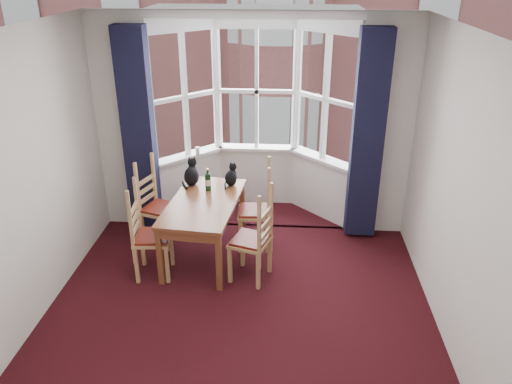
# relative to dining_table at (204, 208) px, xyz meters

# --- Properties ---
(floor) EXTENTS (4.50, 4.50, 0.00)m
(floor) POSITION_rel_dining_table_xyz_m (0.52, -1.42, -0.65)
(floor) COLOR black
(floor) RESTS_ON ground
(ceiling) EXTENTS (4.50, 4.50, 0.00)m
(ceiling) POSITION_rel_dining_table_xyz_m (0.52, -1.42, 2.15)
(ceiling) COLOR white
(ceiling) RESTS_ON floor
(wall_left) EXTENTS (0.00, 4.50, 4.50)m
(wall_left) POSITION_rel_dining_table_xyz_m (-1.48, -1.42, 0.75)
(wall_left) COLOR silver
(wall_left) RESTS_ON floor
(wall_right) EXTENTS (0.00, 4.50, 4.50)m
(wall_right) POSITION_rel_dining_table_xyz_m (2.52, -1.42, 0.75)
(wall_right) COLOR silver
(wall_right) RESTS_ON floor
(wall_back_pier_left) EXTENTS (0.70, 0.12, 2.80)m
(wall_back_pier_left) POSITION_rel_dining_table_xyz_m (-1.13, 0.83, 0.75)
(wall_back_pier_left) COLOR silver
(wall_back_pier_left) RESTS_ON floor
(wall_back_pier_right) EXTENTS (0.70, 0.12, 2.80)m
(wall_back_pier_right) POSITION_rel_dining_table_xyz_m (2.17, 0.83, 0.75)
(wall_back_pier_right) COLOR silver
(wall_back_pier_right) RESTS_ON floor
(bay_window) EXTENTS (2.76, 0.94, 2.80)m
(bay_window) POSITION_rel_dining_table_xyz_m (0.52, 1.34, 0.75)
(bay_window) COLOR white
(bay_window) RESTS_ON floor
(curtain_left) EXTENTS (0.38, 0.22, 2.60)m
(curtain_left) POSITION_rel_dining_table_xyz_m (-0.90, 0.65, 0.70)
(curtain_left) COLOR black
(curtain_left) RESTS_ON floor
(curtain_right) EXTENTS (0.38, 0.22, 2.60)m
(curtain_right) POSITION_rel_dining_table_xyz_m (1.94, 0.65, 0.70)
(curtain_right) COLOR black
(curtain_right) RESTS_ON floor
(dining_table) EXTENTS (0.90, 1.50, 0.74)m
(dining_table) POSITION_rel_dining_table_xyz_m (0.00, 0.00, 0.00)
(dining_table) COLOR brown
(dining_table) RESTS_ON floor
(chair_left_near) EXTENTS (0.43, 0.45, 0.92)m
(chair_left_near) POSITION_rel_dining_table_xyz_m (-0.61, -0.44, -0.18)
(chair_left_near) COLOR tan
(chair_left_near) RESTS_ON floor
(chair_left_far) EXTENTS (0.51, 0.52, 0.92)m
(chair_left_far) POSITION_rel_dining_table_xyz_m (-0.69, 0.30, -0.18)
(chair_left_far) COLOR tan
(chair_left_far) RESTS_ON floor
(chair_right_near) EXTENTS (0.51, 0.52, 0.92)m
(chair_right_near) POSITION_rel_dining_table_xyz_m (0.67, -0.46, -0.18)
(chair_right_near) COLOR tan
(chair_right_near) RESTS_ON floor
(chair_right_far) EXTENTS (0.42, 0.44, 0.92)m
(chair_right_far) POSITION_rel_dining_table_xyz_m (0.67, 0.29, -0.18)
(chair_right_far) COLOR tan
(chair_right_far) RESTS_ON floor
(cat_left) EXTENTS (0.18, 0.26, 0.36)m
(cat_left) POSITION_rel_dining_table_xyz_m (-0.22, 0.47, 0.22)
(cat_left) COLOR black
(cat_left) RESTS_ON dining_table
(cat_right) EXTENTS (0.20, 0.24, 0.29)m
(cat_right) POSITION_rel_dining_table_xyz_m (0.27, 0.49, 0.20)
(cat_right) COLOR black
(cat_right) RESTS_ON dining_table
(wine_bottle) EXTENTS (0.07, 0.07, 0.28)m
(wine_bottle) POSITION_rel_dining_table_xyz_m (0.01, 0.31, 0.21)
(wine_bottle) COLOR black
(wine_bottle) RESTS_ON dining_table
(candle_tall) EXTENTS (0.06, 0.06, 0.11)m
(candle_tall) POSITION_rel_dining_table_xyz_m (-0.27, 1.18, 0.28)
(candle_tall) COLOR white
(candle_tall) RESTS_ON bay_window
(street) EXTENTS (80.00, 80.00, 0.00)m
(street) POSITION_rel_dining_table_xyz_m (0.52, 30.83, -6.65)
(street) COLOR #333335
(street) RESTS_ON ground
(tenement_building) EXTENTS (18.40, 7.80, 15.20)m
(tenement_building) POSITION_rel_dining_table_xyz_m (0.52, 12.59, 0.95)
(tenement_building) COLOR #A95D57
(tenement_building) RESTS_ON street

